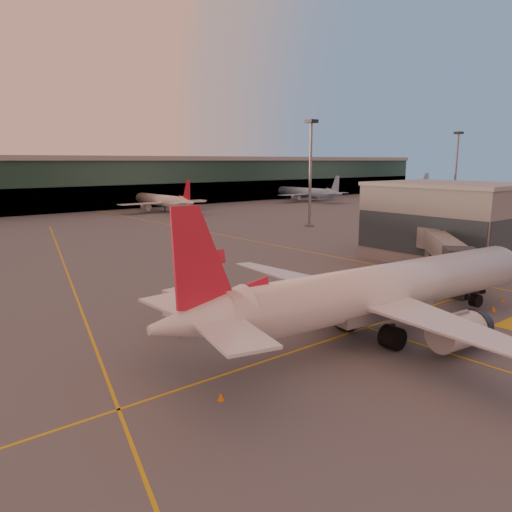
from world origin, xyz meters
TOP-DOWN VIEW (x-y plane):
  - ground at (0.00, 0.00)m, footprint 600.00×600.00m
  - taxi_markings at (-7.32, 44.49)m, footprint 100.12×173.00m
  - gate_building at (41.93, 17.93)m, footprint 18.40×22.40m
  - mast_east_near at (55.00, 62.00)m, footprint 2.40×2.40m
  - mast_east_far at (130.00, 66.00)m, footprint 2.40×2.40m
  - distant_aircraft_row at (10.83, 118.00)m, footprint 350.00×34.00m
  - main_airplane at (3.57, 2.91)m, footprint 43.27×39.08m
  - jet_bridge at (27.95, 10.69)m, footprint 18.35×16.55m
  - catering_truck at (-8.08, 15.91)m, footprint 5.43×2.82m
  - pushback_tug at (25.24, 5.29)m, footprint 3.96×3.15m
  - cone_nose at (24.48, 0.88)m, footprint 0.39×0.39m
  - cone_tail at (-14.80, 1.76)m, footprint 0.45×0.45m
  - cone_wing_left at (4.50, 20.62)m, footprint 0.50×0.50m
  - cone_fwd at (19.95, -0.26)m, footprint 0.48×0.48m

SIDE VIEW (x-z plane):
  - ground at x=0.00m, z-range 0.00..0.00m
  - distant_aircraft_row at x=10.83m, z-range -6.50..6.50m
  - taxi_markings at x=-7.32m, z-range 0.00..0.01m
  - cone_nose at x=24.48m, z-range -0.01..0.48m
  - cone_tail at x=-14.80m, z-range -0.01..0.57m
  - cone_fwd at x=19.95m, z-range -0.01..0.60m
  - cone_wing_left at x=4.50m, z-range -0.01..0.63m
  - pushback_tug at x=25.24m, z-range -0.17..1.64m
  - catering_truck at x=-8.08m, z-range 0.28..4.33m
  - main_airplane at x=3.57m, z-range -2.29..10.77m
  - jet_bridge at x=27.95m, z-range 1.25..7.53m
  - gate_building at x=41.93m, z-range -0.01..12.59m
  - mast_east_near at x=55.00m, z-range 2.06..27.66m
  - mast_east_far at x=130.00m, z-range 2.06..27.66m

